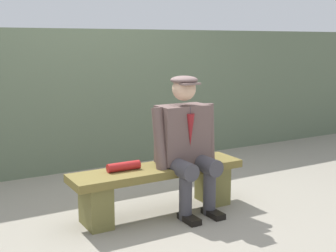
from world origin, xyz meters
TOP-DOWN VIEW (x-y plane):
  - ground_plane at (0.00, 0.00)m, footprint 30.00×30.00m
  - bench at (0.00, 0.00)m, footprint 1.57×0.37m
  - seated_man at (-0.25, 0.06)m, footprint 0.62×0.55m
  - rolled_magazine at (0.31, -0.04)m, footprint 0.29×0.08m
  - stadium_wall at (0.00, -1.76)m, footprint 12.00×0.24m

SIDE VIEW (x-z plane):
  - ground_plane at x=0.00m, z-range 0.00..0.00m
  - bench at x=0.00m, z-range 0.07..0.49m
  - rolled_magazine at x=0.31m, z-range 0.42..0.50m
  - seated_man at x=-0.25m, z-range 0.04..1.24m
  - stadium_wall at x=0.00m, z-range 0.00..1.63m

